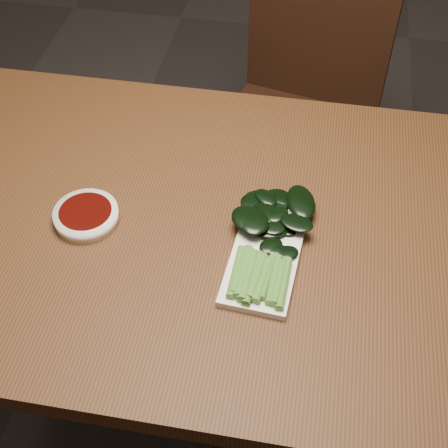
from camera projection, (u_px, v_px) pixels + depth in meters
ground at (221, 407)px, 1.70m from camera, size 6.00×6.00×0.00m
table at (219, 247)px, 1.20m from camera, size 1.40×0.80×0.75m
chair_far at (301, 107)px, 1.81m from camera, size 0.49×0.49×0.89m
sauce_bowl at (86, 215)px, 1.14m from camera, size 0.12×0.12×0.03m
serving_plate at (267, 251)px, 1.09m from camera, size 0.14×0.27×0.01m
gai_lan at (268, 234)px, 1.10m from camera, size 0.17×0.29×0.03m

